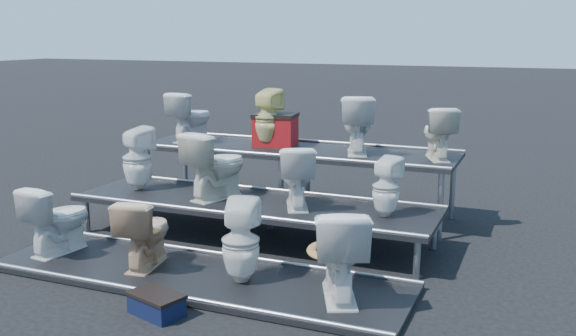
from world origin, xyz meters
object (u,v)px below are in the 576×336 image
at_px(toilet_9, 267,118).
at_px(toilet_10, 357,124).
at_px(step_stool, 157,306).
at_px(toilet_11, 438,133).
at_px(toilet_8, 191,117).
at_px(toilet_0, 58,218).
at_px(toilet_3, 339,252).
at_px(toilet_4, 137,158).
at_px(toilet_6, 297,176).
at_px(toilet_1, 145,232).
at_px(toilet_2, 241,241).
at_px(toilet_5, 216,165).
at_px(red_crate, 275,131).
at_px(toilet_7, 386,187).

bearing_deg(toilet_9, toilet_10, -171.81).
bearing_deg(step_stool, toilet_11, 79.98).
height_order(toilet_8, toilet_10, toilet_10).
distance_m(toilet_0, toilet_3, 3.12).
bearing_deg(toilet_4, toilet_6, -159.49).
height_order(toilet_1, toilet_10, toilet_10).
xyz_separation_m(toilet_2, toilet_5, (-0.96, 1.30, 0.40)).
height_order(red_crate, step_stool, red_crate).
height_order(toilet_5, step_stool, toilet_5).
distance_m(toilet_4, toilet_8, 1.35).
xyz_separation_m(toilet_0, toilet_3, (3.12, 0.00, 0.05)).
xyz_separation_m(toilet_2, toilet_8, (-2.06, 2.60, 0.75)).
xyz_separation_m(toilet_3, toilet_6, (-0.92, 1.30, 0.33)).
distance_m(toilet_4, toilet_11, 3.66).
xyz_separation_m(toilet_1, toilet_3, (2.02, 0.00, 0.06)).
bearing_deg(toilet_6, toilet_9, -78.71).
height_order(toilet_7, toilet_10, toilet_10).
relative_size(toilet_2, step_stool, 1.74).
bearing_deg(toilet_6, toilet_5, -24.40).
xyz_separation_m(toilet_2, toilet_7, (1.05, 1.30, 0.32)).
height_order(toilet_8, step_stool, toilet_8).
bearing_deg(toilet_4, toilet_10, -130.98).
xyz_separation_m(toilet_0, red_crate, (1.33, 2.71, 0.62)).
bearing_deg(toilet_9, toilet_0, 72.21).
height_order(toilet_2, toilet_7, toilet_7).
bearing_deg(toilet_5, toilet_6, -163.36).
bearing_deg(step_stool, toilet_1, 146.15).
distance_m(toilet_0, toilet_1, 1.10).
bearing_deg(toilet_1, toilet_5, -104.01).
height_order(toilet_7, toilet_8, toilet_8).
xyz_separation_m(toilet_0, toilet_6, (2.20, 1.30, 0.38)).
distance_m(toilet_6, red_crate, 1.68).
xyz_separation_m(toilet_1, toilet_9, (0.17, 2.60, 0.83)).
relative_size(toilet_7, toilet_11, 0.99).
bearing_deg(toilet_7, step_stool, 71.49).
bearing_deg(toilet_9, red_crate, -111.80).
relative_size(toilet_1, toilet_3, 0.85).
distance_m(toilet_1, toilet_4, 1.69).
relative_size(toilet_1, toilet_6, 1.02).
height_order(toilet_5, red_crate, toilet_5).
bearing_deg(toilet_0, toilet_3, -172.55).
xyz_separation_m(toilet_8, toilet_10, (2.40, 0.00, 0.02)).
relative_size(toilet_4, red_crate, 1.45).
xyz_separation_m(toilet_3, toilet_9, (-1.85, 2.60, 0.77)).
xyz_separation_m(toilet_9, toilet_10, (1.23, 0.00, -0.02)).
bearing_deg(toilet_7, toilet_10, -45.74).
height_order(toilet_0, toilet_3, toilet_3).
bearing_deg(red_crate, toilet_2, -80.71).
height_order(toilet_2, toilet_8, toilet_8).
height_order(toilet_2, red_crate, red_crate).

